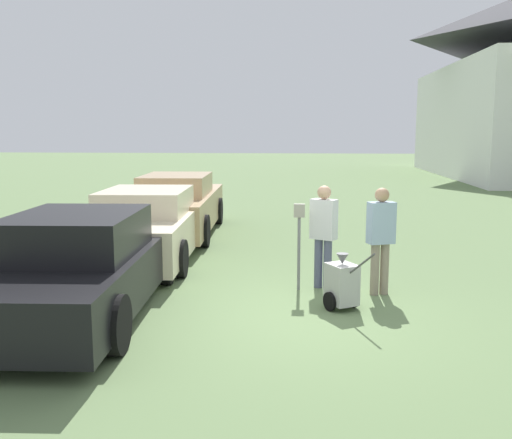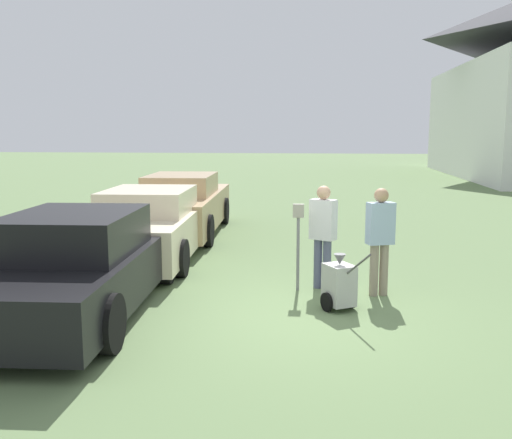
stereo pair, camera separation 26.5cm
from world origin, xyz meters
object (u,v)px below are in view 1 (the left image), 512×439
object	(u,v)px
parked_car_cream	(148,226)
person_worker	(324,230)
parked_car_black	(82,267)
parking_meter	(299,231)
parked_car_tan	(178,206)
person_supervisor	(381,234)
equipment_cart	(342,284)

from	to	relation	value
parked_car_cream	person_worker	xyz separation A→B (m)	(3.52, -1.97, 0.30)
parked_car_black	parking_meter	distance (m)	3.46
parking_meter	parked_car_cream	bearing A→B (deg)	145.72
parked_car_black	parked_car_tan	bearing A→B (deg)	87.25
parked_car_cream	parked_car_black	bearing A→B (deg)	-92.75
parked_car_cream	parking_meter	world-z (taller)	parked_car_cream
parked_car_cream	person_worker	bearing A→B (deg)	-32.08
parked_car_tan	parking_meter	distance (m)	5.86
parked_car_tan	person_supervisor	distance (m)	6.76
parked_car_tan	equipment_cart	size ratio (longest dim) A/B	5.39
parked_car_black	person_worker	xyz separation A→B (m)	(3.52, 1.62, 0.30)
parked_car_black	person_worker	world-z (taller)	person_worker
parked_car_tan	person_worker	bearing A→B (deg)	-56.57
person_worker	equipment_cart	distance (m)	1.31
person_worker	equipment_cart	world-z (taller)	person_worker
person_supervisor	equipment_cart	distance (m)	1.22
parked_car_cream	parked_car_tan	xyz separation A→B (m)	(0.00, 2.83, 0.04)
parked_car_cream	person_worker	world-z (taller)	person_worker
parked_car_cream	parking_meter	distance (m)	3.78
parking_meter	person_worker	distance (m)	0.43
parked_car_black	person_worker	distance (m)	3.88
person_supervisor	parked_car_black	bearing A→B (deg)	-2.81
parked_car_black	person_worker	size ratio (longest dim) A/B	2.96
person_supervisor	equipment_cart	xyz separation A→B (m)	(-0.66, -0.83, -0.61)
parked_car_tan	equipment_cart	bearing A→B (deg)	-60.46
parked_car_cream	parked_car_tan	distance (m)	2.83
parking_meter	person_worker	size ratio (longest dim) A/B	0.83
parking_meter	person_supervisor	xyz separation A→B (m)	(1.31, -0.15, -0.01)
person_worker	equipment_cart	bearing A→B (deg)	130.60
parked_car_cream	person_worker	distance (m)	4.04
parked_car_black	person_supervisor	size ratio (longest dim) A/B	2.96
parked_car_cream	equipment_cart	bearing A→B (deg)	-42.37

